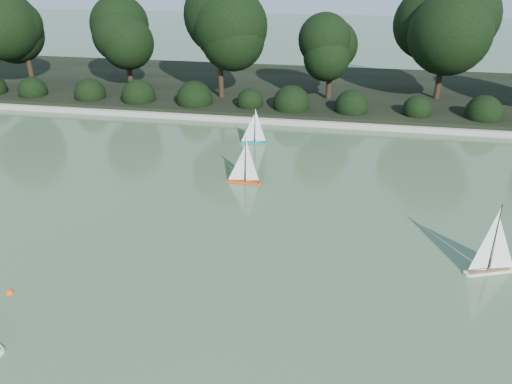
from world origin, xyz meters
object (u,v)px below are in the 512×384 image
sailboat_white_b (495,262)px  race_buoy (10,293)px  sailboat_orange (241,175)px  sailboat_teal (252,137)px

sailboat_white_b → race_buoy: size_ratio=10.70×
sailboat_orange → race_buoy: sailboat_orange is taller
sailboat_white_b → sailboat_orange: 6.17m
sailboat_orange → sailboat_teal: 2.85m
sailboat_white_b → race_buoy: sailboat_white_b is taller
sailboat_teal → sailboat_white_b: bearing=-46.1°
sailboat_orange → race_buoy: 6.01m
sailboat_white_b → race_buoy: (-8.44, -2.14, -0.23)m
sailboat_teal → sailboat_orange: bearing=-84.8°
sailboat_teal → race_buoy: size_ratio=8.74×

